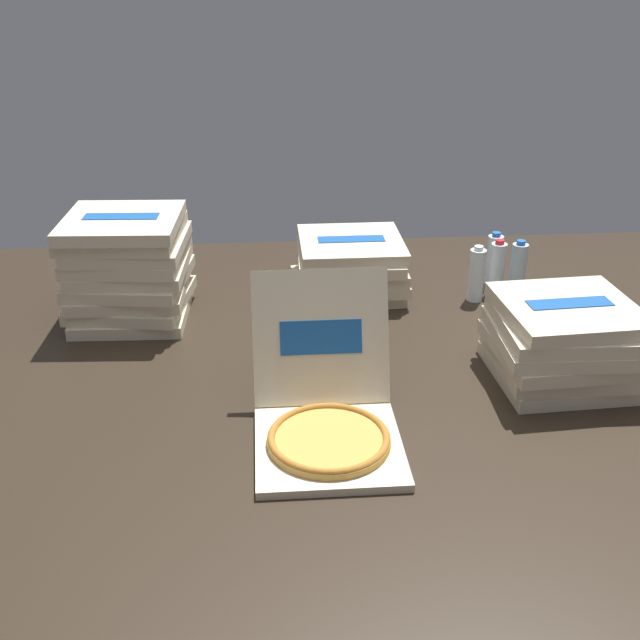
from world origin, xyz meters
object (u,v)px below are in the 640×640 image
at_px(pizza_stack_right_mid, 129,267).
at_px(pizza_stack_right_near, 350,266).
at_px(open_pizza_box, 326,412).
at_px(water_bottle_0, 476,275).
at_px(water_bottle_1, 497,268).
at_px(water_bottle_3, 518,269).
at_px(pizza_stack_left_far, 561,342).
at_px(water_bottle_2, 494,260).

xyz_separation_m(pizza_stack_right_mid, pizza_stack_right_near, (0.78, 0.15, -0.08)).
bearing_deg(pizza_stack_right_near, open_pizza_box, -100.14).
xyz_separation_m(open_pizza_box, water_bottle_0, (0.62, 0.83, 0.03)).
distance_m(water_bottle_1, water_bottle_3, 0.08).
height_order(pizza_stack_right_near, water_bottle_3, water_bottle_3).
relative_size(pizza_stack_right_near, water_bottle_1, 1.97).
distance_m(pizza_stack_left_far, water_bottle_1, 0.64).
distance_m(water_bottle_2, water_bottle_3, 0.11).
xyz_separation_m(water_bottle_1, water_bottle_2, (0.01, 0.08, 0.00)).
bearing_deg(water_bottle_1, water_bottle_0, -148.46).
relative_size(pizza_stack_right_mid, pizza_stack_right_near, 1.03).
bearing_deg(pizza_stack_right_near, water_bottle_0, -14.31).
distance_m(pizza_stack_right_near, water_bottle_0, 0.46).
bearing_deg(open_pizza_box, water_bottle_3, 48.15).
xyz_separation_m(open_pizza_box, pizza_stack_right_near, (0.17, 0.95, 0.03)).
xyz_separation_m(open_pizza_box, pizza_stack_right_mid, (-0.61, 0.80, 0.11)).
height_order(open_pizza_box, water_bottle_1, open_pizza_box).
xyz_separation_m(water_bottle_0, water_bottle_1, (0.09, 0.06, 0.00)).
bearing_deg(water_bottle_2, open_pizza_box, -126.59).
xyz_separation_m(pizza_stack_left_far, water_bottle_2, (0.01, 0.72, -0.02)).
bearing_deg(water_bottle_0, open_pizza_box, -126.56).
bearing_deg(pizza_stack_left_far, pizza_stack_right_near, 128.05).
xyz_separation_m(pizza_stack_left_far, water_bottle_3, (0.07, 0.63, -0.02)).
xyz_separation_m(water_bottle_2, water_bottle_3, (0.06, -0.09, 0.00)).
relative_size(pizza_stack_left_far, water_bottle_0, 1.98).
bearing_deg(water_bottle_0, pizza_stack_right_mid, -178.23).
bearing_deg(pizza_stack_left_far, water_bottle_1, 90.48).
distance_m(pizza_stack_right_near, water_bottle_1, 0.54).
bearing_deg(open_pizza_box, water_bottle_1, 51.38).
bearing_deg(pizza_stack_left_far, water_bottle_3, 83.67).
height_order(pizza_stack_left_far, water_bottle_3, pizza_stack_left_far).
relative_size(pizza_stack_right_near, water_bottle_2, 1.97).
distance_m(pizza_stack_right_mid, water_bottle_3, 1.40).
distance_m(pizza_stack_left_far, water_bottle_3, 0.63).
bearing_deg(water_bottle_3, pizza_stack_right_near, 173.58).
xyz_separation_m(open_pizza_box, pizza_stack_left_far, (0.72, 0.25, 0.05)).
xyz_separation_m(pizza_stack_right_mid, water_bottle_1, (1.32, 0.10, -0.08)).
bearing_deg(water_bottle_3, pizza_stack_right_mid, -176.60).
bearing_deg(pizza_stack_left_far, water_bottle_2, 89.54).
xyz_separation_m(open_pizza_box, water_bottle_2, (0.72, 0.97, 0.03)).
height_order(pizza_stack_left_far, water_bottle_1, pizza_stack_left_far).
distance_m(pizza_stack_right_near, water_bottle_2, 0.55).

